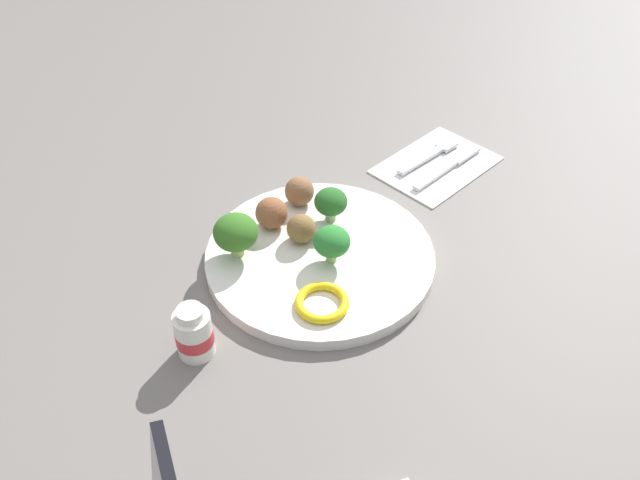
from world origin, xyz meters
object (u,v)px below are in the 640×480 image
(broccoli_floret_center, at_px, (330,243))
(pepper_ring_center, at_px, (322,303))
(yogurt_bottle, at_px, (194,333))
(broccoli_floret_near_rim, at_px, (236,233))
(meatball_back_left, at_px, (271,213))
(plate, at_px, (320,257))
(meatball_front_left, at_px, (302,228))
(knife, at_px, (450,165))
(meatball_near_rim, at_px, (299,191))
(napkin, at_px, (436,164))
(fork, at_px, (431,154))
(broccoli_floret_back_right, at_px, (331,202))

(broccoli_floret_center, bearing_deg, pepper_ring_center, -142.73)
(yogurt_bottle, bearing_deg, broccoli_floret_near_rim, 31.60)
(meatball_back_left, bearing_deg, broccoli_floret_near_rim, -170.98)
(plate, relative_size, meatball_front_left, 7.73)
(pepper_ring_center, distance_m, knife, 0.34)
(meatball_near_rim, relative_size, napkin, 0.23)
(plate, relative_size, fork, 2.32)
(plate, distance_m, meatball_back_left, 0.08)
(napkin, relative_size, yogurt_bottle, 2.59)
(meatball_back_left, height_order, yogurt_bottle, yogurt_bottle)
(meatball_near_rim, relative_size, pepper_ring_center, 0.63)
(yogurt_bottle, bearing_deg, meatball_back_left, 24.44)
(broccoli_floret_back_right, height_order, knife, broccoli_floret_back_right)
(meatball_back_left, bearing_deg, pepper_ring_center, -110.45)
(broccoli_floret_near_rim, bearing_deg, broccoli_floret_center, -51.50)
(broccoli_floret_near_rim, height_order, meatball_near_rim, broccoli_floret_near_rim)
(plate, height_order, napkin, plate)
(meatball_back_left, distance_m, napkin, 0.28)
(meatball_back_left, bearing_deg, yogurt_bottle, -155.56)
(meatball_near_rim, xyz_separation_m, pepper_ring_center, (-0.11, -0.15, -0.01))
(pepper_ring_center, bearing_deg, meatball_back_left, 69.55)
(yogurt_bottle, bearing_deg, broccoli_floret_center, -4.33)
(plate, distance_m, pepper_ring_center, 0.09)
(meatball_back_left, xyz_separation_m, pepper_ring_center, (-0.05, -0.14, -0.02))
(fork, distance_m, yogurt_bottle, 0.47)
(broccoli_floret_back_right, height_order, yogurt_bottle, yogurt_bottle)
(pepper_ring_center, distance_m, napkin, 0.34)
(broccoli_floret_near_rim, xyz_separation_m, broccoli_floret_center, (0.07, -0.09, -0.00))
(pepper_ring_center, relative_size, knife, 0.42)
(meatball_back_left, bearing_deg, fork, -7.61)
(plate, relative_size, meatball_back_left, 6.86)
(plate, xyz_separation_m, napkin, (0.26, 0.02, -0.01))
(broccoli_floret_back_right, xyz_separation_m, fork, (0.22, 0.01, -0.04))
(plate, height_order, knife, plate)
(meatball_front_left, relative_size, meatball_near_rim, 0.93)
(knife, bearing_deg, pepper_ring_center, -168.20)
(broccoli_floret_center, relative_size, pepper_ring_center, 0.78)
(plate, height_order, meatball_front_left, meatball_front_left)
(broccoli_floret_near_rim, xyz_separation_m, meatball_near_rim, (0.12, 0.02, -0.01))
(plate, bearing_deg, broccoli_floret_near_rim, 136.65)
(broccoli_floret_center, distance_m, pepper_ring_center, 0.08)
(broccoli_floret_center, xyz_separation_m, broccoli_floret_back_right, (0.06, 0.05, -0.00))
(broccoli_floret_near_rim, relative_size, broccoli_floret_back_right, 1.22)
(pepper_ring_center, bearing_deg, fork, 17.50)
(broccoli_floret_back_right, height_order, meatball_near_rim, broccoli_floret_back_right)
(pepper_ring_center, bearing_deg, broccoli_floret_center, 37.27)
(napkin, height_order, yogurt_bottle, yogurt_bottle)
(meatball_back_left, xyz_separation_m, yogurt_bottle, (-0.18, -0.08, -0.01))
(broccoli_floret_center, xyz_separation_m, fork, (0.27, 0.06, -0.04))
(meatball_near_rim, xyz_separation_m, yogurt_bottle, (-0.24, -0.09, -0.01))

